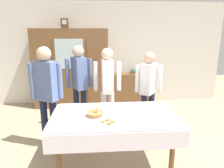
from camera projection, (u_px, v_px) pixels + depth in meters
ground_plane at (113, 154)px, 3.31m from camera, size 12.00×12.00×0.00m
back_wall at (105, 54)px, 5.54m from camera, size 6.40×0.10×2.70m
dining_table at (114, 122)px, 2.92m from camera, size 1.78×1.04×0.77m
wall_cabinet at (71, 69)px, 5.28m from camera, size 1.89×0.46×2.01m
mantel_clock at (65, 23)px, 4.99m from camera, size 0.18×0.11×0.24m
bookshelf_low at (133, 89)px, 5.59m from camera, size 1.12×0.35×0.85m
book_stack at (134, 71)px, 5.47m from camera, size 0.16×0.23×0.12m
tea_cup_center at (76, 112)px, 2.95m from camera, size 0.13×0.13×0.06m
tea_cup_front_edge at (158, 121)px, 2.65m from camera, size 0.13×0.13×0.06m
tea_cup_near_right at (92, 109)px, 3.07m from camera, size 0.13×0.13×0.06m
bread_basket at (95, 114)px, 2.86m from camera, size 0.24×0.24×0.16m
pastry_plate at (108, 122)px, 2.63m from camera, size 0.28×0.28×0.05m
spoon_back_edge at (128, 113)px, 2.99m from camera, size 0.12×0.02×0.01m
spoon_near_left at (101, 106)px, 3.23m from camera, size 0.12×0.02×0.01m
person_by_cabinet at (46, 88)px, 3.28m from camera, size 0.52×0.34×1.71m
person_beside_shelf at (149, 85)px, 3.89m from camera, size 0.52×0.41×1.57m
person_behind_table_right at (107, 82)px, 3.84m from camera, size 0.52×0.37×1.64m
person_near_right_end at (79, 79)px, 4.00m from camera, size 0.52×0.41×1.68m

